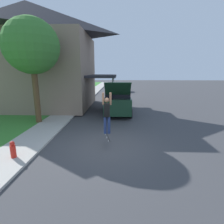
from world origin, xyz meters
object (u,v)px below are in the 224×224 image
lawn_tree_near (32,47)px  fire_hydrant (13,150)px  skateboarder (107,113)px  skateboard (108,137)px  car_down_street (120,87)px  suv_parked (118,100)px

lawn_tree_near → fire_hydrant: (1.20, -4.79, -4.30)m
skateboarder → skateboard: 1.09m
fire_hydrant → skateboarder: bearing=24.1°
lawn_tree_near → skateboard: bearing=-35.4°
skateboarder → fire_hydrant: (-3.46, -1.55, -1.09)m
lawn_tree_near → fire_hydrant: bearing=-75.9°
lawn_tree_near → car_down_street: bearing=74.0°
suv_parked → car_down_street: bearing=88.9°
suv_parked → skateboarder: bearing=-94.1°
lawn_tree_near → skateboarder: 6.52m
skateboard → suv_parked: bearing=86.4°
suv_parked → fire_hydrant: bearing=-116.8°
skateboarder → fire_hydrant: 3.95m
skateboarder → skateboard: size_ratio=2.34×
suv_parked → car_down_street: size_ratio=1.17×
skateboarder → skateboard: bearing=-68.2°
lawn_tree_near → car_down_street: 20.08m
car_down_street → fire_hydrant: 24.07m
car_down_street → skateboard: (-0.71, -22.26, -0.27)m
suv_parked → lawn_tree_near: bearing=-150.0°
lawn_tree_near → skateboard: lawn_tree_near is taller
suv_parked → skateboarder: (-0.45, -6.18, 0.44)m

